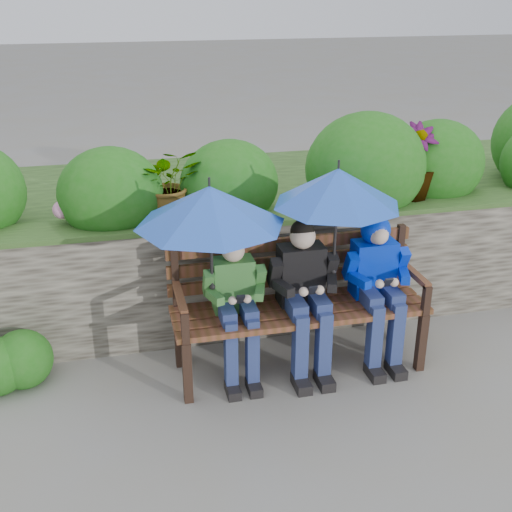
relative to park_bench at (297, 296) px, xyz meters
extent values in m
plane|color=gray|center=(-0.33, -0.15, -0.57)|extent=(60.00, 60.00, 0.00)
cube|color=#3D382F|center=(-0.33, 0.60, -0.07)|extent=(8.00, 0.40, 1.00)
cube|color=#263D1B|center=(-0.33, 0.60, 0.44)|extent=(8.00, 0.42, 0.04)
cube|color=#263D1B|center=(-0.33, 1.80, -0.09)|extent=(8.00, 2.00, 0.96)
ellipsoid|color=#1C6013|center=(-1.29, 0.74, 0.67)|extent=(0.81, 0.65, 0.73)
ellipsoid|color=#1C6013|center=(-0.36, 0.78, 0.67)|extent=(0.80, 0.64, 0.72)
ellipsoid|color=#1C6013|center=(0.81, 0.76, 0.74)|extent=(1.04, 0.83, 0.93)
ellipsoid|color=#1C6013|center=(1.53, 0.89, 0.69)|extent=(0.87, 0.70, 0.78)
sphere|color=pink|center=(-1.67, 0.70, 0.58)|extent=(0.14, 0.14, 0.14)
sphere|color=pink|center=(-0.14, 0.70, 0.58)|extent=(0.14, 0.14, 0.14)
imported|color=#1C6013|center=(-0.85, 0.70, 0.74)|extent=(0.50, 0.44, 0.56)
imported|color=#1C6013|center=(1.22, 0.70, 0.78)|extent=(0.36, 0.36, 0.64)
sphere|color=#1C6013|center=(-2.04, 0.20, -0.38)|extent=(0.44, 0.44, 0.44)
cube|color=black|center=(-0.89, -0.33, -0.33)|extent=(0.06, 0.06, 0.48)
cube|color=black|center=(-0.89, 0.15, -0.33)|extent=(0.06, 0.06, 0.48)
cube|color=black|center=(0.89, -0.33, -0.33)|extent=(0.06, 0.06, 0.48)
cube|color=black|center=(0.89, 0.15, -0.33)|extent=(0.06, 0.06, 0.48)
cube|color=#57351A|center=(0.00, -0.29, -0.07)|extent=(1.90, 0.11, 0.04)
cube|color=#57351A|center=(0.00, -0.15, -0.07)|extent=(1.90, 0.11, 0.04)
cube|color=#57351A|center=(0.00, -0.01, -0.07)|extent=(1.90, 0.11, 0.04)
cube|color=#57351A|center=(0.00, 0.12, -0.07)|extent=(1.90, 0.11, 0.04)
cube|color=black|center=(-0.89, 0.17, 0.17)|extent=(0.05, 0.05, 0.53)
cube|color=#57351A|center=(-0.89, -0.09, 0.14)|extent=(0.05, 0.49, 0.04)
cube|color=black|center=(-0.89, -0.33, 0.02)|extent=(0.05, 0.05, 0.23)
cube|color=black|center=(0.89, 0.17, 0.17)|extent=(0.05, 0.05, 0.53)
cube|color=#57351A|center=(0.89, -0.09, 0.14)|extent=(0.05, 0.49, 0.04)
cube|color=black|center=(0.89, -0.33, 0.02)|extent=(0.05, 0.05, 0.23)
cube|color=#57351A|center=(0.00, 0.18, 0.06)|extent=(1.90, 0.04, 0.10)
cube|color=#57351A|center=(0.00, 0.18, 0.21)|extent=(1.90, 0.04, 0.10)
cube|color=#57351A|center=(0.00, 0.18, 0.36)|extent=(1.90, 0.04, 0.10)
cube|color=#387533|center=(-0.49, 0.01, 0.15)|extent=(0.30, 0.17, 0.40)
sphere|color=beige|center=(-0.49, -0.01, 0.42)|extent=(0.17, 0.17, 0.17)
sphere|color=tan|center=(-0.49, 0.00, 0.45)|extent=(0.16, 0.16, 0.16)
cube|color=navy|center=(-0.57, -0.13, 0.00)|extent=(0.10, 0.28, 0.10)
cube|color=navy|center=(-0.57, -0.27, -0.29)|extent=(0.09, 0.10, 0.57)
cube|color=black|center=(-0.57, -0.32, -0.54)|extent=(0.10, 0.19, 0.07)
cube|color=navy|center=(-0.41, -0.13, 0.00)|extent=(0.10, 0.28, 0.10)
cube|color=navy|center=(-0.41, -0.27, -0.29)|extent=(0.09, 0.10, 0.57)
cube|color=black|center=(-0.41, -0.32, -0.54)|extent=(0.10, 0.19, 0.07)
cube|color=#387533|center=(-0.67, -0.03, 0.20)|extent=(0.07, 0.16, 0.22)
cube|color=#387533|center=(-0.65, -0.15, 0.14)|extent=(0.11, 0.18, 0.06)
sphere|color=beige|center=(-0.54, -0.22, 0.14)|extent=(0.06, 0.06, 0.06)
cube|color=#387533|center=(-0.30, -0.03, 0.20)|extent=(0.07, 0.16, 0.22)
cube|color=#387533|center=(-0.33, -0.15, 0.14)|extent=(0.11, 0.18, 0.06)
sphere|color=beige|center=(-0.44, -0.22, 0.14)|extent=(0.06, 0.06, 0.06)
cube|color=black|center=(-0.49, -0.23, 0.15)|extent=(0.06, 0.07, 0.09)
cube|color=black|center=(0.02, 0.01, 0.17)|extent=(0.33, 0.20, 0.45)
sphere|color=beige|center=(0.02, -0.01, 0.48)|extent=(0.19, 0.19, 0.19)
sphere|color=black|center=(0.02, 0.00, 0.52)|extent=(0.18, 0.18, 0.18)
cube|color=navy|center=(-0.06, -0.15, 0.01)|extent=(0.12, 0.31, 0.12)
cube|color=navy|center=(-0.06, -0.30, -0.28)|extent=(0.10, 0.11, 0.58)
cube|color=black|center=(-0.06, -0.36, -0.53)|extent=(0.11, 0.22, 0.08)
cube|color=navy|center=(0.11, -0.15, 0.01)|extent=(0.12, 0.31, 0.12)
cube|color=navy|center=(0.11, -0.30, -0.28)|extent=(0.10, 0.11, 0.58)
cube|color=black|center=(0.11, -0.36, -0.53)|extent=(0.11, 0.22, 0.08)
cube|color=black|center=(-0.19, -0.04, 0.23)|extent=(0.08, 0.18, 0.25)
cube|color=black|center=(-0.16, -0.17, 0.16)|extent=(0.13, 0.21, 0.07)
sphere|color=beige|center=(-0.03, -0.25, 0.16)|extent=(0.07, 0.07, 0.07)
cube|color=black|center=(0.24, -0.04, 0.23)|extent=(0.08, 0.18, 0.25)
cube|color=black|center=(0.21, -0.17, 0.16)|extent=(0.13, 0.21, 0.07)
sphere|color=beige|center=(0.08, -0.25, 0.16)|extent=(0.07, 0.07, 0.07)
cube|color=black|center=(0.02, -0.26, 0.17)|extent=(0.06, 0.07, 0.09)
cube|color=#0717BE|center=(0.60, 0.01, 0.16)|extent=(0.32, 0.19, 0.44)
sphere|color=beige|center=(0.60, -0.01, 0.46)|extent=(0.18, 0.18, 0.18)
sphere|color=#0717BE|center=(0.60, 0.02, 0.47)|extent=(0.22, 0.22, 0.22)
sphere|color=beige|center=(0.60, -0.05, 0.45)|extent=(0.13, 0.13, 0.13)
cube|color=navy|center=(0.52, -0.14, 0.00)|extent=(0.11, 0.30, 0.11)
cube|color=navy|center=(0.52, -0.29, -0.28)|extent=(0.09, 0.10, 0.57)
cube|color=black|center=(0.52, -0.35, -0.53)|extent=(0.10, 0.21, 0.08)
cube|color=navy|center=(0.69, -0.14, 0.00)|extent=(0.11, 0.30, 0.11)
cube|color=navy|center=(0.69, -0.29, -0.28)|extent=(0.09, 0.10, 0.57)
cube|color=black|center=(0.69, -0.35, -0.53)|extent=(0.10, 0.21, 0.08)
cube|color=#0717BE|center=(0.40, -0.04, 0.22)|extent=(0.08, 0.17, 0.24)
cube|color=#0717BE|center=(0.43, -0.16, 0.16)|extent=(0.12, 0.20, 0.07)
sphere|color=beige|center=(0.55, -0.24, 0.16)|extent=(0.07, 0.07, 0.07)
cube|color=#0717BE|center=(0.81, -0.04, 0.22)|extent=(0.08, 0.17, 0.24)
cube|color=#0717BE|center=(0.78, -0.16, 0.16)|extent=(0.12, 0.20, 0.07)
sphere|color=beige|center=(0.66, -0.24, 0.16)|extent=(0.07, 0.07, 0.07)
cube|color=black|center=(0.60, -0.25, 0.16)|extent=(0.06, 0.07, 0.09)
cone|color=blue|center=(-0.65, -0.07, 0.79)|extent=(1.04, 1.04, 0.27)
cylinder|color=black|center=(-0.65, -0.07, 0.96)|extent=(0.02, 0.02, 0.06)
cylinder|color=black|center=(-0.65, -0.07, 0.49)|extent=(0.02, 0.02, 0.60)
sphere|color=black|center=(-0.65, -0.07, 0.19)|extent=(0.04, 0.04, 0.04)
cone|color=blue|center=(0.25, -0.07, 0.85)|extent=(0.92, 0.92, 0.27)
cylinder|color=black|center=(0.25, -0.07, 1.02)|extent=(0.02, 0.02, 0.06)
cylinder|color=black|center=(0.25, -0.07, 0.53)|extent=(0.02, 0.02, 0.65)
sphere|color=black|center=(0.25, -0.07, 0.21)|extent=(0.04, 0.04, 0.04)
camera|label=1|loc=(-1.30, -4.11, 2.17)|focal=45.00mm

